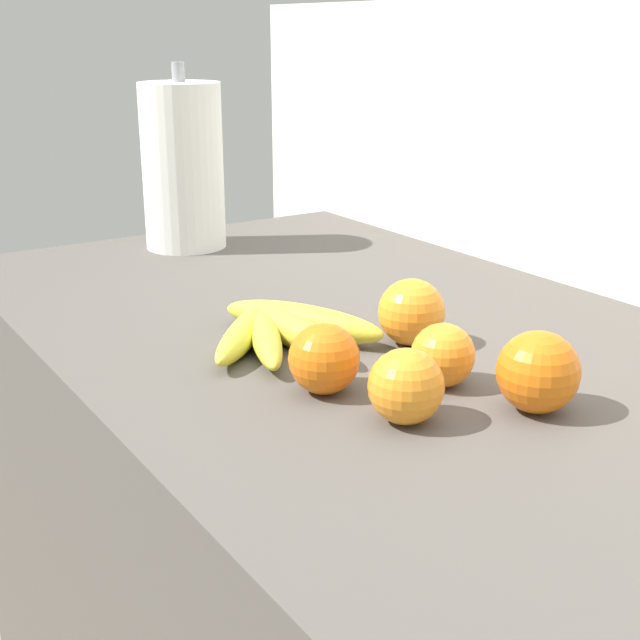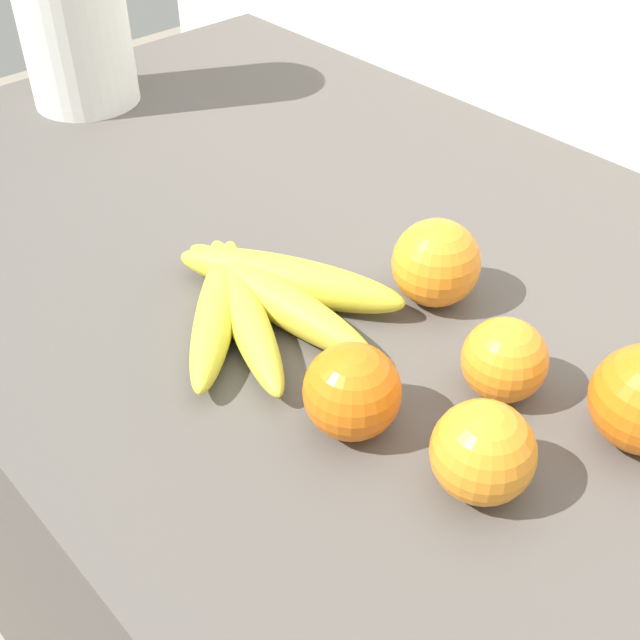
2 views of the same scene
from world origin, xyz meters
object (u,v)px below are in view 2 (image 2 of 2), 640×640
orange_right (504,360)px  banana_bunch (261,297)px  orange_back_left (436,263)px  orange_front (352,392)px  orange_back_right (483,452)px

orange_right → banana_bunch: bearing=-158.9°
orange_right → orange_back_left: orange_back_left is taller
orange_front → orange_back_left: size_ratio=0.93×
banana_bunch → orange_right: (0.19, 0.07, 0.01)m
orange_back_right → orange_right: bearing=119.2°
orange_right → orange_back_left: 0.12m
orange_right → orange_back_left: bearing=156.1°
banana_bunch → orange_back_right: bearing=-2.2°
orange_back_right → banana_bunch: bearing=177.8°
orange_right → orange_front: bearing=-114.7°
orange_back_left → orange_back_right: bearing=-40.2°
orange_back_right → orange_back_left: bearing=139.8°
orange_front → orange_back_left: orange_back_left is taller
banana_bunch → orange_front: bearing=-13.2°
banana_bunch → orange_back_left: 0.15m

